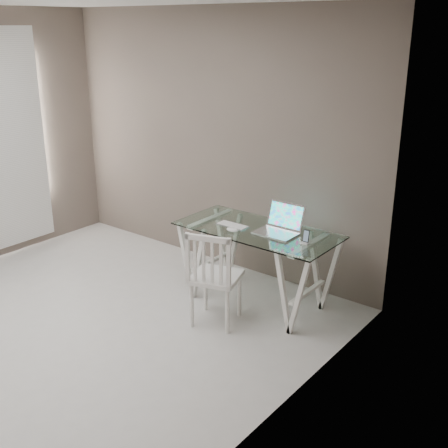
% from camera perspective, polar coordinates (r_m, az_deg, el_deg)
% --- Properties ---
extents(room, '(4.50, 4.52, 2.71)m').
position_cam_1_polar(room, '(4.50, -20.08, 8.27)').
color(room, '#B3B0AB').
rests_on(room, ground).
extents(desk, '(1.50, 0.70, 0.75)m').
position_cam_1_polar(desk, '(5.26, 3.31, -4.26)').
color(desk, silver).
rests_on(desk, ground).
extents(chair, '(0.51, 0.51, 0.89)m').
position_cam_1_polar(chair, '(4.83, -1.14, -5.13)').
color(chair, white).
rests_on(chair, ground).
extents(laptop, '(0.37, 0.33, 0.25)m').
position_cam_1_polar(laptop, '(5.05, 5.72, -0.19)').
color(laptop, silver).
rests_on(laptop, desk).
extents(keyboard, '(0.31, 0.13, 0.01)m').
position_cam_1_polar(keyboard, '(5.21, 0.85, -0.13)').
color(keyboard, silver).
rests_on(keyboard, desk).
extents(mouse, '(0.12, 0.07, 0.04)m').
position_cam_1_polar(mouse, '(5.05, 0.83, -0.59)').
color(mouse, white).
rests_on(mouse, desk).
extents(phone_dock, '(0.07, 0.07, 0.12)m').
position_cam_1_polar(phone_dock, '(4.83, 8.30, -1.60)').
color(phone_dock, white).
rests_on(phone_dock, desk).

